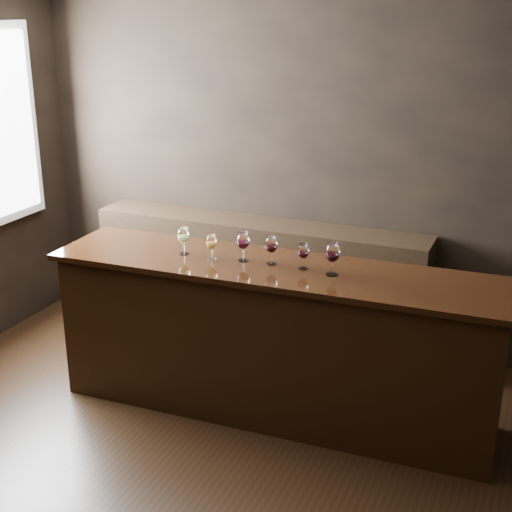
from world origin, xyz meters
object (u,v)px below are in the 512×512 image
at_px(glass_red_d, 333,253).
at_px(glass_red_c, 303,252).
at_px(glass_amber, 211,243).
at_px(glass_white, 183,236).
at_px(bar_counter, 275,343).
at_px(glass_red_a, 243,241).
at_px(glass_red_b, 271,245).
at_px(back_bar_shelf, 258,280).

bearing_deg(glass_red_d, glass_red_c, 171.38).
bearing_deg(glass_red_c, glass_amber, -174.62).
relative_size(glass_white, glass_amber, 1.12).
relative_size(bar_counter, glass_red_c, 17.16).
distance_m(glass_white, glass_red_a, 0.43).
height_order(bar_counter, glass_red_c, glass_red_c).
xyz_separation_m(glass_red_b, glass_red_d, (0.43, -0.03, 0.01)).
bearing_deg(glass_red_b, glass_white, -175.60).
relative_size(glass_white, glass_red_c, 1.10).
bearing_deg(back_bar_shelf, glass_white, -95.13).
distance_m(glass_white, glass_red_c, 0.84).
relative_size(bar_counter, glass_red_b, 15.24).
bearing_deg(bar_counter, back_bar_shelf, 116.58).
height_order(back_bar_shelf, glass_amber, glass_amber).
bearing_deg(glass_amber, glass_red_b, 8.77).
bearing_deg(glass_red_d, glass_red_b, 175.42).
bearing_deg(glass_white, glass_amber, -3.78).
bearing_deg(glass_red_b, back_bar_shelf, 117.16).
bearing_deg(glass_amber, glass_white, 176.22).
height_order(glass_white, glass_red_a, glass_red_a).
bearing_deg(glass_red_a, bar_counter, -3.26).
xyz_separation_m(glass_amber, glass_red_c, (0.62, 0.06, 0.00)).
height_order(glass_white, glass_red_c, glass_white).
bearing_deg(glass_red_b, glass_red_a, -176.37).
distance_m(bar_counter, back_bar_shelf, 1.19).
xyz_separation_m(glass_amber, glass_red_d, (0.83, 0.03, 0.03)).
bearing_deg(glass_amber, glass_red_d, 1.94).
bearing_deg(glass_red_a, glass_red_c, 1.24).
xyz_separation_m(back_bar_shelf, glass_amber, (0.12, -1.08, 0.68)).
bearing_deg(glass_red_d, glass_red_a, 177.99).
distance_m(bar_counter, glass_red_b, 0.68).
height_order(bar_counter, glass_red_a, glass_red_a).
xyz_separation_m(back_bar_shelf, glass_red_d, (0.95, -1.06, 0.70)).
distance_m(glass_white, glass_amber, 0.22).
distance_m(glass_amber, glass_red_a, 0.21).
height_order(glass_red_b, glass_red_c, glass_red_b).
bearing_deg(back_bar_shelf, bar_counter, -61.55).
height_order(back_bar_shelf, glass_red_d, glass_red_d).
distance_m(bar_counter, glass_red_a, 0.73).
xyz_separation_m(back_bar_shelf, glass_red_c, (0.75, -1.02, 0.68)).
bearing_deg(glass_red_c, glass_red_b, 179.16).
relative_size(glass_red_b, glass_red_c, 1.13).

